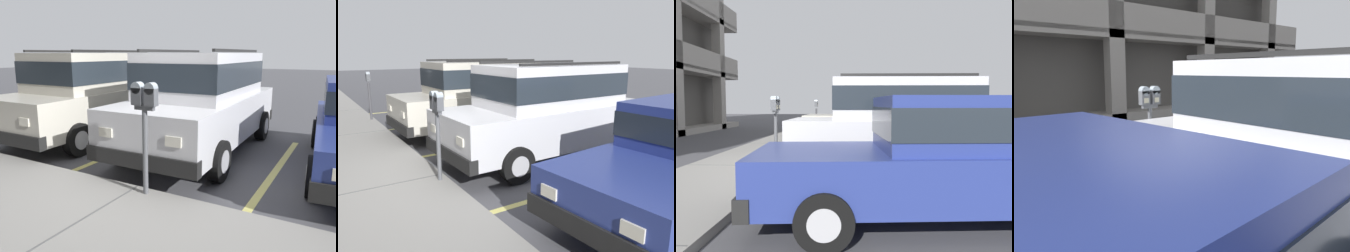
# 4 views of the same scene
# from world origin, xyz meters

# --- Properties ---
(ground_plane) EXTENTS (80.00, 80.00, 0.10)m
(ground_plane) POSITION_xyz_m (0.00, 0.00, -0.05)
(ground_plane) COLOR #4C4C51
(sidewalk) EXTENTS (40.00, 2.20, 0.12)m
(sidewalk) POSITION_xyz_m (0.00, 1.30, 0.06)
(sidewalk) COLOR gray
(sidewalk) RESTS_ON ground_plane
(parking_stall_lines) EXTENTS (12.15, 4.80, 0.01)m
(parking_stall_lines) POSITION_xyz_m (1.50, -1.40, 0.00)
(parking_stall_lines) COLOR #DBD16B
(parking_stall_lines) RESTS_ON ground_plane
(silver_suv) EXTENTS (2.10, 4.82, 2.03)m
(silver_suv) POSITION_xyz_m (0.13, -2.28, 1.09)
(silver_suv) COLOR silver
(silver_suv) RESTS_ON ground_plane
(dark_hatchback) EXTENTS (2.06, 4.80, 2.03)m
(dark_hatchback) POSITION_xyz_m (2.95, -2.15, 1.09)
(dark_hatchback) COLOR beige
(dark_hatchback) RESTS_ON ground_plane
(parking_meter_near) EXTENTS (0.35, 0.12, 1.49)m
(parking_meter_near) POSITION_xyz_m (-0.23, 0.35, 1.23)
(parking_meter_near) COLOR #595B60
(parking_meter_near) RESTS_ON sidewalk
(parking_meter_far) EXTENTS (0.15, 0.12, 1.51)m
(parking_meter_far) POSITION_xyz_m (5.78, 0.31, 1.11)
(parking_meter_far) COLOR #47474C
(parking_meter_far) RESTS_ON sidewalk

